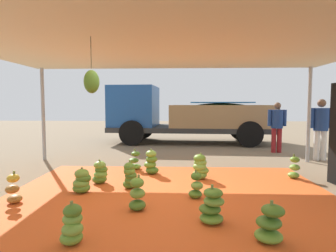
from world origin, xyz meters
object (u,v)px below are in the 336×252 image
Objects in this scene: banana_bunch_8 at (82,182)px; worker_0 at (277,123)px; banana_bunch_5 at (135,161)px; banana_bunch_12 at (200,167)px; banana_bunch_1 at (196,186)px; banana_bunch_10 at (270,225)px; banana_bunch_13 at (151,163)px; banana_bunch_2 at (72,225)px; worker_1 at (321,125)px; banana_bunch_3 at (137,195)px; banana_bunch_7 at (130,176)px; cargo_truck_main at (183,115)px; banana_bunch_0 at (294,168)px; banana_bunch_9 at (212,207)px; banana_bunch_4 at (100,173)px; banana_bunch_11 at (13,190)px.

banana_bunch_8 is 6.91m from worker_0.
banana_bunch_12 is (1.56, -0.83, 0.04)m from banana_bunch_5.
banana_bunch_10 is (0.77, -1.53, -0.00)m from banana_bunch_1.
banana_bunch_10 is 0.85× the size of banana_bunch_13.
worker_1 is at bearing 44.29° from banana_bunch_2.
banana_bunch_3 is 0.32× the size of worker_0.
cargo_truck_main is (1.08, 6.81, 0.94)m from banana_bunch_7.
banana_bunch_7 is (-3.46, -0.92, 0.02)m from banana_bunch_0.
banana_bunch_1 is 5.26m from worker_1.
worker_1 reaches higher than worker_0.
banana_bunch_1 is at bearing 98.92° from banana_bunch_9.
banana_bunch_5 is 0.87× the size of banana_bunch_13.
banana_bunch_12 is (-2.06, -0.13, 0.03)m from banana_bunch_0.
banana_bunch_5 is 1.10× the size of banana_bunch_8.
banana_bunch_3 is at bearing -147.63° from banana_bunch_0.
banana_bunch_13 is at bearing 112.22° from banana_bunch_9.
banana_bunch_9 is 8.37m from cargo_truck_main.
banana_bunch_7 reaches higher than banana_bunch_4.
banana_bunch_11 is at bearing -153.00° from banana_bunch_7.
worker_0 reaches higher than banana_bunch_0.
banana_bunch_10 reaches higher than banana_bunch_8.
banana_bunch_2 is at bearing -119.90° from banana_bunch_12.
banana_bunch_12 is 1.18m from banana_bunch_13.
banana_bunch_9 is at bearing 139.56° from banana_bunch_10.
banana_bunch_2 is 3.41m from banana_bunch_13.
worker_0 is 1.54m from worker_1.
banana_bunch_2 is 1.23m from banana_bunch_3.
banana_bunch_9 is at bearing -47.06° from banana_bunch_7.
banana_bunch_7 is at bearing 132.94° from banana_bunch_9.
banana_bunch_1 is at bearing -121.70° from worker_0.
cargo_truck_main is at bearing 76.49° from banana_bunch_5.
banana_bunch_11 is (-1.07, -1.26, 0.01)m from banana_bunch_4.
banana_bunch_11 is 3.57m from banana_bunch_12.
worker_0 reaches higher than banana_bunch_9.
banana_bunch_8 is 0.83× the size of banana_bunch_12.
banana_bunch_7 is at bearing -148.81° from worker_1.
banana_bunch_13 reaches higher than banana_bunch_3.
banana_bunch_0 is 3.61m from worker_0.
banana_bunch_10 is at bearing -28.80° from banana_bunch_3.
banana_bunch_9 is 0.08× the size of cargo_truck_main.
banana_bunch_0 is at bearing -5.06° from banana_bunch_13.
banana_bunch_10 is at bearing -41.67° from banana_bunch_4.
banana_bunch_12 is at bearing 60.10° from banana_bunch_2.
banana_bunch_3 is 2.75m from banana_bunch_5.
banana_bunch_7 is 5.94m from worker_1.
cargo_truck_main reaches higher than banana_bunch_11.
banana_bunch_3 is 2.06m from banana_bunch_11.
banana_bunch_2 is at bearing -135.71° from worker_1.
banana_bunch_13 is (0.45, -0.43, 0.05)m from banana_bunch_5.
cargo_truck_main is at bearing 80.95° from banana_bunch_7.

